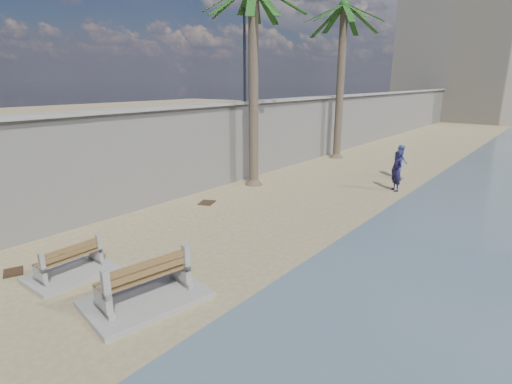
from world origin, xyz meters
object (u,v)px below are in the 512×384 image
Objects in this scene: bench_far at (145,283)px; palm_back at (345,8)px; bench_near at (69,262)px; person_b at (401,160)px; person_a at (397,168)px.

palm_back is (-4.47, 17.29, 7.91)m from bench_far.
person_b is at bearing 79.64° from bench_near.
person_a is (5.47, -5.25, -7.37)m from palm_back.
bench_near is 12.90m from person_a.
palm_back is at bearing 104.49° from bench_far.
bench_far is 19.53m from palm_back.
person_b is at bearing -30.16° from palm_back.
bench_near is at bearing -83.39° from palm_back.
person_b reaches higher than bench_near.
person_a is at bearing 149.31° from person_b.
palm_back is at bearing 177.33° from person_a.
bench_near is 1.08× the size of person_b.
bench_near is 0.72× the size of bench_far.
person_a is (1.00, 12.04, 0.54)m from bench_far.
palm_back reaches higher than bench_near.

